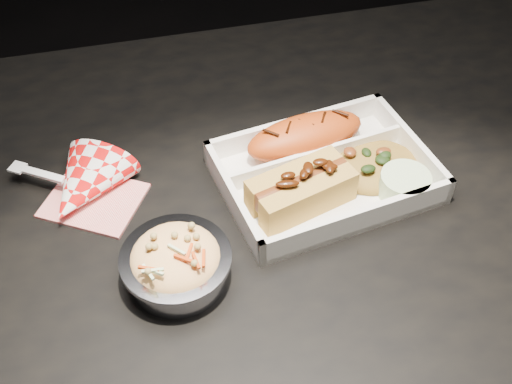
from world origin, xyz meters
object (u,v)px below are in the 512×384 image
food_tray (324,176)px  fried_pastry (305,136)px  napkin_fork (83,188)px  dining_table (252,259)px  foil_coleslaw_cup (176,262)px  hotdog (301,187)px

food_tray → fried_pastry: 0.06m
fried_pastry → napkin_fork: (-0.28, -0.01, -0.01)m
dining_table → foil_coleslaw_cup: 0.17m
food_tray → napkin_fork: bearing=162.4°
hotdog → napkin_fork: size_ratio=0.80×
food_tray → napkin_fork: 0.29m
hotdog → napkin_fork: napkin_fork is taller
dining_table → food_tray: (0.10, 0.03, 0.10)m
fried_pastry → food_tray: bearing=-81.1°
dining_table → food_tray: size_ratio=4.36×
dining_table → hotdog: 0.14m
foil_coleslaw_cup → napkin_fork: napkin_fork is taller
food_tray → fried_pastry: bearing=90.0°
dining_table → fried_pastry: bearing=43.1°
dining_table → foil_coleslaw_cup: foil_coleslaw_cup is taller
dining_table → hotdog: bearing=-4.0°
foil_coleslaw_cup → dining_table: bearing=36.2°
dining_table → napkin_fork: (-0.19, 0.07, 0.11)m
fried_pastry → foil_coleslaw_cup: 0.25m
hotdog → foil_coleslaw_cup: size_ratio=1.13×
foil_coleslaw_cup → napkin_fork: bearing=121.9°
fried_pastry → napkin_fork: size_ratio=0.94×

